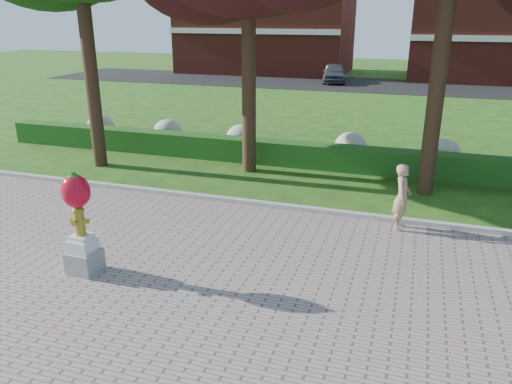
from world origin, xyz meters
TOP-DOWN VIEW (x-y plane):
  - ground at (0.00, 0.00)m, footprint 100.00×100.00m
  - curb at (0.00, 3.00)m, footprint 40.00×0.18m
  - lawn_hedge at (0.00, 7.00)m, footprint 24.00×0.70m
  - hydrangea_row at (0.57, 8.00)m, footprint 20.10×1.10m
  - street at (0.00, 28.00)m, footprint 50.00×8.00m
  - building_left at (-10.00, 34.00)m, footprint 14.00×8.00m
  - building_right at (8.00, 34.00)m, footprint 12.00×8.00m
  - hydrant_sculpture at (-2.88, -1.51)m, footprint 0.60×0.58m
  - woman at (2.94, 2.60)m, footprint 0.41×0.60m
  - parked_car at (-3.10, 28.58)m, footprint 2.26×4.25m

SIDE VIEW (x-z plane):
  - ground at x=0.00m, z-range 0.00..0.00m
  - street at x=0.00m, z-range 0.00..0.02m
  - curb at x=0.00m, z-range 0.00..0.15m
  - lawn_hedge at x=0.00m, z-range 0.00..0.80m
  - hydrangea_row at x=0.57m, z-range 0.06..1.04m
  - parked_car at x=-3.10m, z-range 0.02..1.40m
  - woman at x=2.94m, z-range 0.04..1.63m
  - hydrant_sculpture at x=-2.88m, z-range 0.10..2.17m
  - building_right at x=8.00m, z-range 0.00..6.40m
  - building_left at x=-10.00m, z-range 0.00..7.00m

